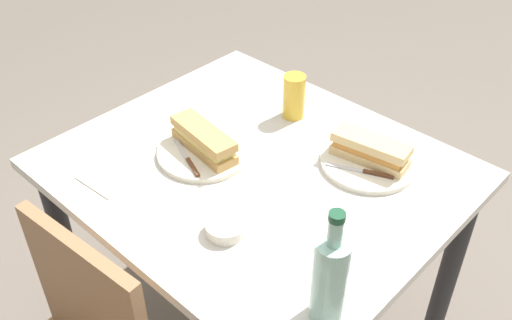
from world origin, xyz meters
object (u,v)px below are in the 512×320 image
at_px(baguette_sandwich_near, 204,140).
at_px(plate_far, 369,162).
at_px(knife_far, 364,171).
at_px(dining_table, 256,199).
at_px(baguette_sandwich_far, 370,150).
at_px(knife_near, 188,159).
at_px(water_bottle, 330,278).
at_px(olive_bowl, 226,228).
at_px(beer_glass, 294,96).
at_px(plate_near, 205,152).

xyz_separation_m(baguette_sandwich_near, plate_far, (-0.35, -0.27, -0.04)).
bearing_deg(knife_far, baguette_sandwich_near, 30.15).
xyz_separation_m(dining_table, baguette_sandwich_far, (-0.22, -0.21, 0.17)).
bearing_deg(knife_near, plate_far, -136.64).
bearing_deg(baguette_sandwich_near, water_bottle, 161.10).
bearing_deg(olive_bowl, beer_glass, -66.94).
bearing_deg(baguette_sandwich_far, dining_table, 44.53).
bearing_deg(beer_glass, knife_near, 82.41).
bearing_deg(plate_near, water_bottle, 161.10).
distance_m(plate_far, beer_glass, 0.31).
distance_m(water_bottle, olive_bowl, 0.33).
bearing_deg(beer_glass, dining_table, 108.73).
bearing_deg(dining_table, beer_glass, -71.27).
xyz_separation_m(plate_far, beer_glass, (0.30, -0.04, 0.06)).
xyz_separation_m(baguette_sandwich_far, water_bottle, (-0.22, 0.47, 0.06)).
height_order(baguette_sandwich_near, knife_far, baguette_sandwich_near).
relative_size(baguette_sandwich_near, olive_bowl, 2.41).
height_order(knife_far, olive_bowl, olive_bowl).
xyz_separation_m(knife_near, knife_far, (-0.37, -0.28, 0.00)).
bearing_deg(olive_bowl, plate_near, -33.70).
height_order(knife_near, baguette_sandwich_far, baguette_sandwich_far).
relative_size(dining_table, baguette_sandwich_far, 4.74).
relative_size(baguette_sandwich_near, water_bottle, 0.83).
bearing_deg(dining_table, plate_far, -135.47).
distance_m(plate_near, plate_far, 0.45).
bearing_deg(knife_near, water_bottle, 166.78).
xyz_separation_m(beer_glass, olive_bowl, (-0.21, 0.49, -0.05)).
relative_size(baguette_sandwich_near, knife_far, 1.35).
distance_m(baguette_sandwich_near, baguette_sandwich_far, 0.45).
height_order(plate_near, olive_bowl, olive_bowl).
bearing_deg(baguette_sandwich_near, dining_table, -157.19).
bearing_deg(olive_bowl, knife_far, -106.31).
xyz_separation_m(plate_far, knife_far, (-0.02, 0.05, 0.01)).
bearing_deg(water_bottle, olive_bowl, -4.15).
bearing_deg(knife_far, olive_bowl, 73.69).
height_order(plate_near, baguette_sandwich_far, baguette_sandwich_far).
xyz_separation_m(knife_near, beer_glass, (-0.05, -0.38, 0.05)).
bearing_deg(baguette_sandwich_far, plate_far, 0.00).
bearing_deg(olive_bowl, baguette_sandwich_near, -33.70).
bearing_deg(plate_near, knife_far, -149.85).
height_order(baguette_sandwich_near, baguette_sandwich_far, same).
xyz_separation_m(plate_far, olive_bowl, (0.09, 0.44, 0.01)).
height_order(knife_near, beer_glass, beer_glass).
distance_m(plate_far, olive_bowl, 0.45).
distance_m(dining_table, knife_near, 0.23).
distance_m(plate_near, knife_near, 0.06).
xyz_separation_m(water_bottle, beer_glass, (0.52, -0.51, -0.04)).
height_order(plate_near, baguette_sandwich_near, baguette_sandwich_near).
distance_m(plate_near, water_bottle, 0.61).
relative_size(dining_table, plate_far, 3.93).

